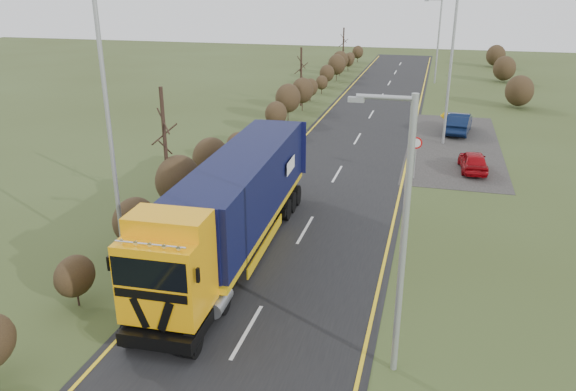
# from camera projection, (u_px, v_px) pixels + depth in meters

# --- Properties ---
(ground) EXTENTS (160.00, 160.00, 0.00)m
(ground) POSITION_uv_depth(u_px,v_px,m) (281.00, 272.00, 21.22)
(ground) COLOR #363F1B
(ground) RESTS_ON ground
(road) EXTENTS (8.00, 120.00, 0.02)m
(road) POSITION_uv_depth(u_px,v_px,m) (331.00, 186.00, 30.25)
(road) COLOR black
(road) RESTS_ON ground
(layby) EXTENTS (6.00, 18.00, 0.02)m
(layby) POSITION_uv_depth(u_px,v_px,m) (453.00, 145.00, 37.73)
(layby) COLOR #292724
(layby) RESTS_ON ground
(lane_markings) EXTENTS (7.52, 116.00, 0.01)m
(lane_markings) POSITION_uv_depth(u_px,v_px,m) (330.00, 187.00, 29.97)
(lane_markings) COLOR yellow
(lane_markings) RESTS_ON road
(hedgerow) EXTENTS (2.24, 102.04, 6.05)m
(hedgerow) POSITION_uv_depth(u_px,v_px,m) (211.00, 160.00, 29.22)
(hedgerow) COLOR #2F2015
(hedgerow) RESTS_ON ground
(lorry) EXTENTS (2.84, 14.46, 4.01)m
(lorry) POSITION_uv_depth(u_px,v_px,m) (235.00, 202.00, 21.81)
(lorry) COLOR black
(lorry) RESTS_ON ground
(car_red_hatchback) EXTENTS (1.70, 3.63, 1.20)m
(car_red_hatchback) POSITION_uv_depth(u_px,v_px,m) (473.00, 161.00, 32.37)
(car_red_hatchback) COLOR #95070D
(car_red_hatchback) RESTS_ON ground
(car_blue_sedan) EXTENTS (2.12, 4.67, 1.49)m
(car_blue_sedan) POSITION_uv_depth(u_px,v_px,m) (459.00, 123.00, 40.60)
(car_blue_sedan) COLOR black
(car_blue_sedan) RESTS_ON ground
(streetlight_near) EXTENTS (1.68, 0.18, 7.84)m
(streetlight_near) POSITION_uv_depth(u_px,v_px,m) (401.00, 231.00, 14.44)
(streetlight_near) COLOR #9C9FA1
(streetlight_near) RESTS_ON ground
(streetlight_mid) EXTENTS (2.18, 0.21, 10.30)m
(streetlight_mid) POSITION_uv_depth(u_px,v_px,m) (449.00, 58.00, 36.16)
(streetlight_mid) COLOR #9C9FA1
(streetlight_mid) RESTS_ON ground
(streetlight_far) EXTENTS (1.86, 0.18, 8.73)m
(streetlight_far) POSITION_uv_depth(u_px,v_px,m) (438.00, 38.00, 59.41)
(streetlight_far) COLOR #9C9FA1
(streetlight_far) RESTS_ON ground
(left_pole) EXTENTS (0.16, 0.16, 10.35)m
(left_pole) POSITION_uv_depth(u_px,v_px,m) (110.00, 137.00, 19.73)
(left_pole) COLOR #9C9FA1
(left_pole) RESTS_ON ground
(speed_sign) EXTENTS (0.66, 0.10, 2.40)m
(speed_sign) POSITION_uv_depth(u_px,v_px,m) (416.00, 150.00, 30.77)
(speed_sign) COLOR #9C9FA1
(speed_sign) RESTS_ON ground
(warning_board) EXTENTS (0.65, 0.11, 1.69)m
(warning_board) POSITION_uv_depth(u_px,v_px,m) (444.00, 121.00, 40.14)
(warning_board) COLOR #9C9FA1
(warning_board) RESTS_ON ground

